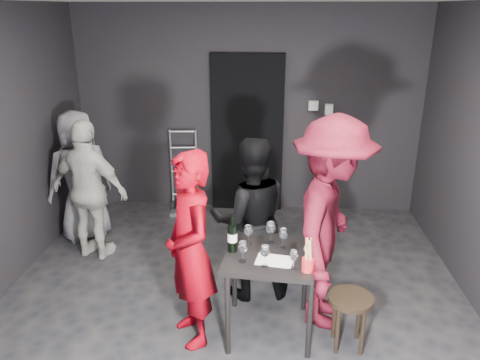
# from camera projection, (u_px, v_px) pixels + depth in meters

# --- Properties ---
(floor) EXTENTS (4.50, 5.00, 0.02)m
(floor) POSITION_uv_depth(u_px,v_px,m) (231.00, 314.00, 4.27)
(floor) COLOR black
(floor) RESTS_ON ground
(wall_back) EXTENTS (4.50, 0.04, 2.70)m
(wall_back) POSITION_uv_depth(u_px,v_px,m) (248.00, 111.00, 6.15)
(wall_back) COLOR black
(wall_back) RESTS_ON ground
(doorway) EXTENTS (0.95, 0.10, 2.10)m
(doorway) POSITION_uv_depth(u_px,v_px,m) (247.00, 135.00, 6.19)
(doorway) COLOR black
(doorway) RESTS_ON ground
(wallbox_upper) EXTENTS (0.12, 0.06, 0.12)m
(wallbox_upper) POSITION_uv_depth(u_px,v_px,m) (313.00, 105.00, 6.01)
(wallbox_upper) COLOR #B7B7B2
(wallbox_upper) RESTS_ON wall_back
(wallbox_lower) EXTENTS (0.10, 0.06, 0.14)m
(wallbox_lower) POSITION_uv_depth(u_px,v_px,m) (329.00, 110.00, 6.01)
(wallbox_lower) COLOR #B7B7B2
(wallbox_lower) RESTS_ON wall_back
(hand_truck) EXTENTS (0.38, 0.33, 1.13)m
(hand_truck) POSITION_uv_depth(u_px,v_px,m) (185.00, 197.00, 6.37)
(hand_truck) COLOR #B2B2B7
(hand_truck) RESTS_ON floor
(tasting_table) EXTENTS (0.72, 0.72, 0.75)m
(tasting_table) POSITION_uv_depth(u_px,v_px,m) (270.00, 264.00, 3.85)
(tasting_table) COLOR black
(tasting_table) RESTS_ON floor
(stool) EXTENTS (0.37, 0.37, 0.47)m
(stool) POSITION_uv_depth(u_px,v_px,m) (350.00, 306.00, 3.75)
(stool) COLOR black
(stool) RESTS_ON floor
(server_red) EXTENTS (0.69, 0.78, 1.79)m
(server_red) POSITION_uv_depth(u_px,v_px,m) (190.00, 242.00, 3.68)
(server_red) COLOR #8E000D
(server_red) RESTS_ON floor
(woman_black) EXTENTS (0.87, 0.58, 1.64)m
(woman_black) POSITION_uv_depth(u_px,v_px,m) (251.00, 216.00, 4.33)
(woman_black) COLOR black
(woman_black) RESTS_ON floor
(man_maroon) EXTENTS (1.03, 1.60, 2.29)m
(man_maroon) POSITION_uv_depth(u_px,v_px,m) (332.00, 200.00, 3.84)
(man_maroon) COLOR #520B19
(man_maroon) RESTS_ON floor
(bystander_cream) EXTENTS (1.03, 0.69, 1.61)m
(bystander_cream) POSITION_uv_depth(u_px,v_px,m) (90.00, 188.00, 5.02)
(bystander_cream) COLOR beige
(bystander_cream) RESTS_ON floor
(bystander_grey) EXTENTS (0.88, 0.84, 1.62)m
(bystander_grey) POSITION_uv_depth(u_px,v_px,m) (80.00, 174.00, 5.45)
(bystander_grey) COLOR gray
(bystander_grey) RESTS_ON floor
(tasting_mat) EXTENTS (0.31, 0.23, 0.00)m
(tasting_mat) POSITION_uv_depth(u_px,v_px,m) (274.00, 260.00, 3.70)
(tasting_mat) COLOR white
(tasting_mat) RESTS_ON tasting_table
(wine_glass_a) EXTENTS (0.08, 0.08, 0.19)m
(wine_glass_a) POSITION_uv_depth(u_px,v_px,m) (243.00, 251.00, 3.65)
(wine_glass_a) COLOR white
(wine_glass_a) RESTS_ON tasting_table
(wine_glass_b) EXTENTS (0.09, 0.09, 0.20)m
(wine_glass_b) POSITION_uv_depth(u_px,v_px,m) (248.00, 234.00, 3.91)
(wine_glass_b) COLOR white
(wine_glass_b) RESTS_ON tasting_table
(wine_glass_c) EXTENTS (0.10, 0.10, 0.21)m
(wine_glass_c) POSITION_uv_depth(u_px,v_px,m) (271.00, 232.00, 3.94)
(wine_glass_c) COLOR white
(wine_glass_c) RESTS_ON tasting_table
(wine_glass_d) EXTENTS (0.09, 0.09, 0.20)m
(wine_glass_d) POSITION_uv_depth(u_px,v_px,m) (265.00, 255.00, 3.58)
(wine_glass_d) COLOR white
(wine_glass_d) RESTS_ON tasting_table
(wine_glass_e) EXTENTS (0.08, 0.08, 0.18)m
(wine_glass_e) POSITION_uv_depth(u_px,v_px,m) (294.00, 259.00, 3.55)
(wine_glass_e) COLOR white
(wine_glass_e) RESTS_ON tasting_table
(wine_glass_f) EXTENTS (0.09, 0.09, 0.19)m
(wine_glass_f) POSITION_uv_depth(u_px,v_px,m) (283.00, 238.00, 3.86)
(wine_glass_f) COLOR white
(wine_glass_f) RESTS_ON tasting_table
(wine_bottle) EXTENTS (0.08, 0.08, 0.33)m
(wine_bottle) POSITION_uv_depth(u_px,v_px,m) (232.00, 237.00, 3.80)
(wine_bottle) COLOR black
(wine_bottle) RESTS_ON tasting_table
(breadstick_cup) EXTENTS (0.09, 0.09, 0.29)m
(breadstick_cup) POSITION_uv_depth(u_px,v_px,m) (308.00, 255.00, 3.51)
(breadstick_cup) COLOR red
(breadstick_cup) RESTS_ON tasting_table
(reserved_card) EXTENTS (0.11, 0.16, 0.11)m
(reserved_card) POSITION_uv_depth(u_px,v_px,m) (309.00, 247.00, 3.79)
(reserved_card) COLOR white
(reserved_card) RESTS_ON tasting_table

